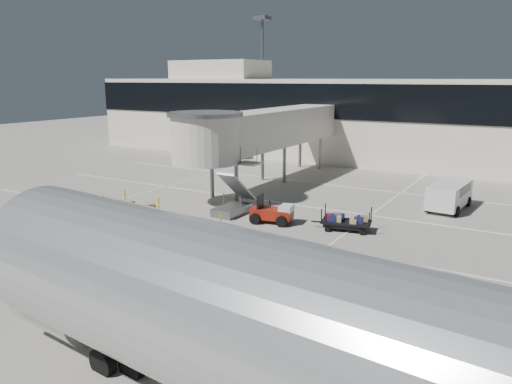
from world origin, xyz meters
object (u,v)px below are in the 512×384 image
at_px(ground_worker, 137,242).
at_px(minivan, 450,193).
at_px(suitcase_cart, 345,222).
at_px(aircraft, 279,333).
at_px(box_cart_near, 190,233).
at_px(box_cart_far, 131,212).
at_px(baggage_tug, 273,213).
at_px(belt_loader, 222,150).

distance_m(ground_worker, minivan, 20.02).
xyz_separation_m(ground_worker, minivan, (10.32, 17.16, 0.04)).
xyz_separation_m(suitcase_cart, aircraft, (4.65, -16.44, 2.40)).
bearing_deg(box_cart_near, aircraft, -66.43).
height_order(box_cart_far, minivan, minivan).
height_order(baggage_tug, minivan, minivan).
bearing_deg(aircraft, minivan, 97.18).
bearing_deg(baggage_tug, ground_worker, -114.95).
xyz_separation_m(box_cart_far, minivan, (15.14, 12.59, 0.36)).
distance_m(box_cart_near, belt_loader, 27.53).
height_order(box_cart_near, ground_worker, ground_worker).
bearing_deg(ground_worker, baggage_tug, 50.26).
bearing_deg(suitcase_cart, ground_worker, -136.53).
bearing_deg(box_cart_near, suitcase_cart, 23.48).
height_order(box_cart_far, ground_worker, ground_worker).
height_order(box_cart_near, aircraft, aircraft).
bearing_deg(box_cart_far, ground_worker, -34.01).
bearing_deg(box_cart_far, box_cart_near, -3.01).
bearing_deg(suitcase_cart, box_cart_far, -169.28).
height_order(ground_worker, belt_loader, belt_loader).
height_order(suitcase_cart, minivan, minivan).
xyz_separation_m(baggage_tug, box_cart_far, (-7.01, -4.10, 0.08)).
relative_size(suitcase_cart, belt_loader, 0.70).
distance_m(box_cart_far, belt_loader, 24.19).
bearing_deg(box_cart_near, box_cart_far, 145.75).
height_order(suitcase_cart, belt_loader, belt_loader).
relative_size(baggage_tug, belt_loader, 0.54).
relative_size(box_cart_near, aircraft, 0.19).
xyz_separation_m(belt_loader, aircraft, (24.82, -34.00, 2.03)).
distance_m(box_cart_near, minivan, 16.98).
bearing_deg(ground_worker, box_cart_far, 110.99).
height_order(box_cart_near, box_cart_far, box_cart_far).
distance_m(baggage_tug, box_cart_near, 5.55).
bearing_deg(box_cart_far, belt_loader, 121.52).
xyz_separation_m(suitcase_cart, box_cart_near, (-5.93, -5.99, 0.06)).
relative_size(suitcase_cart, box_cart_far, 0.80).
relative_size(box_cart_near, ground_worker, 1.94).
distance_m(suitcase_cart, belt_loader, 26.75).
bearing_deg(box_cart_far, baggage_tug, 39.74).
xyz_separation_m(box_cart_near, box_cart_far, (-5.15, 1.14, 0.12)).
height_order(minivan, belt_loader, belt_loader).
distance_m(box_cart_far, aircraft, 19.67).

